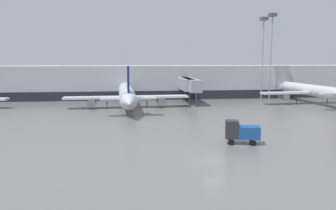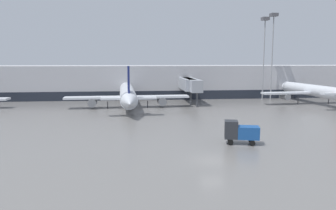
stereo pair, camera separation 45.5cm
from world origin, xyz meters
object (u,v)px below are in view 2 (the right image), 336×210
object	(u,v)px
apron_light_mast_1	(273,34)
apron_light_mast_2	(265,36)
parked_jet_2	(128,95)
service_truck_1	(240,132)
parked_jet_0	(313,91)

from	to	relation	value
apron_light_mast_1	apron_light_mast_2	world-z (taller)	apron_light_mast_1
parked_jet_2	service_truck_1	world-z (taller)	parked_jet_2
parked_jet_0	service_truck_1	size ratio (longest dim) A/B	6.93
parked_jet_0	parked_jet_2	xyz separation A→B (m)	(-44.50, -1.81, -0.28)
apron_light_mast_1	apron_light_mast_2	size ratio (longest dim) A/B	1.04
parked_jet_2	apron_light_mast_1	size ratio (longest dim) A/B	1.55
service_truck_1	apron_light_mast_1	world-z (taller)	apron_light_mast_1
service_truck_1	apron_light_mast_2	xyz separation A→B (m)	(21.13, 44.88, 15.09)
apron_light_mast_2	apron_light_mast_1	bearing A→B (deg)	-16.82
parked_jet_0	apron_light_mast_1	distance (m)	17.94
parked_jet_2	service_truck_1	bearing A→B (deg)	-158.63
parked_jet_0	apron_light_mast_2	size ratio (longest dim) A/B	1.47
parked_jet_0	service_truck_1	world-z (taller)	parked_jet_0
apron_light_mast_1	parked_jet_2	bearing A→B (deg)	-164.25
apron_light_mast_1	apron_light_mast_2	distance (m)	2.21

